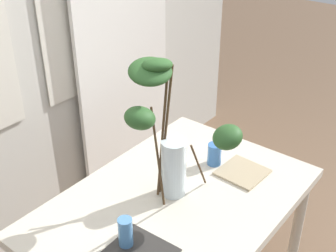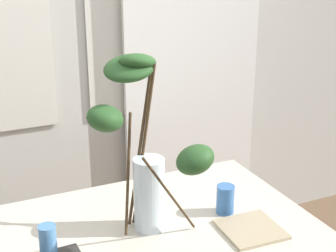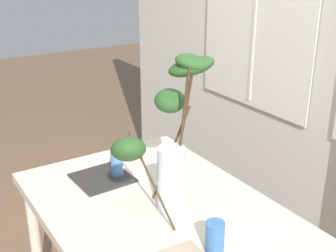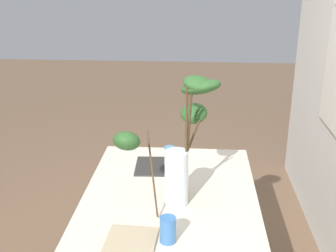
{
  "view_description": "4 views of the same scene",
  "coord_description": "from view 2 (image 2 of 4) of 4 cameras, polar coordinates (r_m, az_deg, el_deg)",
  "views": [
    {
      "loc": [
        -1.34,
        -1.01,
        2.14
      ],
      "look_at": [
        -0.02,
        0.02,
        1.17
      ],
      "focal_mm": 47.47,
      "sensor_mm": 36.0,
      "label": 1
    },
    {
      "loc": [
        -0.61,
        -1.55,
        1.81
      ],
      "look_at": [
        0.1,
        0.0,
        1.19
      ],
      "focal_mm": 53.33,
      "sensor_mm": 36.0,
      "label": 2
    },
    {
      "loc": [
        1.45,
        -0.88,
        1.82
      ],
      "look_at": [
        0.1,
        -0.02,
        1.19
      ],
      "focal_mm": 47.35,
      "sensor_mm": 36.0,
      "label": 3
    },
    {
      "loc": [
        2.01,
        0.13,
        1.94
      ],
      "look_at": [
        -0.03,
        -0.01,
        1.17
      ],
      "focal_mm": 46.46,
      "sensor_mm": 36.0,
      "label": 4
    }
  ],
  "objects": [
    {
      "name": "back_wall_with_windows",
      "position": [
        2.74,
        -11.78,
        12.95
      ],
      "size": [
        4.07,
        0.14,
        2.98
      ],
      "color": "beige",
      "rests_on": "ground"
    },
    {
      "name": "curtain_sheer_side",
      "position": [
        2.91,
        2.91,
        7.83
      ],
      "size": [
        0.85,
        0.03,
        2.41
      ],
      "primitive_type": "cube",
      "color": "white",
      "rests_on": "ground"
    },
    {
      "name": "dining_table",
      "position": [
        2.01,
        -2.65,
        -14.13
      ],
      "size": [
        1.37,
        0.94,
        0.76
      ],
      "color": "beige",
      "rests_on": "ground"
    },
    {
      "name": "vase_with_branches",
      "position": [
        1.86,
        -2.88,
        -2.05
      ],
      "size": [
        0.41,
        0.56,
        0.7
      ],
      "color": "silver",
      "rests_on": "dining_table"
    },
    {
      "name": "drinking_glass_blue_left",
      "position": [
        1.83,
        -13.54,
        -12.97
      ],
      "size": [
        0.06,
        0.06,
        0.14
      ],
      "primitive_type": "cylinder",
      "color": "#4C84BC",
      "rests_on": "dining_table"
    },
    {
      "name": "drinking_glass_blue_right",
      "position": [
        2.1,
        6.56,
        -8.32
      ],
      "size": [
        0.07,
        0.07,
        0.12
      ],
      "primitive_type": "cylinder",
      "color": "#386BAD",
      "rests_on": "dining_table"
    },
    {
      "name": "plate_square_right",
      "position": [
        2.01,
        9.44,
        -11.55
      ],
      "size": [
        0.24,
        0.24,
        0.01
      ],
      "primitive_type": "cube",
      "rotation": [
        0.0,
        0.0,
        -0.05
      ],
      "color": "tan",
      "rests_on": "dining_table"
    }
  ]
}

